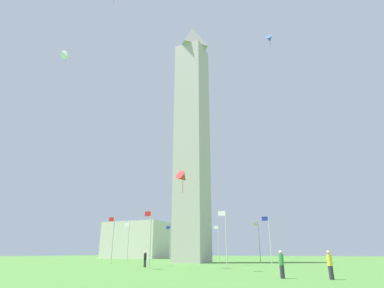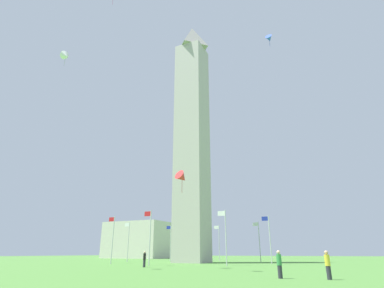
% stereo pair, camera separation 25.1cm
% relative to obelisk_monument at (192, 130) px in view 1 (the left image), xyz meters
% --- Properties ---
extents(ground_plane, '(260.00, 260.00, 0.00)m').
position_rel_obelisk_monument_xyz_m(ground_plane, '(0.00, 0.00, -23.86)').
color(ground_plane, '#477A33').
extents(obelisk_monument, '(5.25, 5.25, 47.72)m').
position_rel_obelisk_monument_xyz_m(obelisk_monument, '(0.00, 0.00, 0.00)').
color(obelisk_monument, '#B7B2A8').
rests_on(obelisk_monument, ground).
extents(flagpole_n, '(1.12, 0.14, 7.09)m').
position_rel_obelisk_monument_xyz_m(flagpole_n, '(13.25, 0.00, -19.94)').
color(flagpole_n, silver).
rests_on(flagpole_n, ground).
extents(flagpole_ne, '(1.12, 0.14, 7.09)m').
position_rel_obelisk_monument_xyz_m(flagpole_ne, '(9.39, 9.32, -19.94)').
color(flagpole_ne, silver).
rests_on(flagpole_ne, ground).
extents(flagpole_e, '(1.12, 0.14, 7.09)m').
position_rel_obelisk_monument_xyz_m(flagpole_e, '(0.07, 13.18, -19.94)').
color(flagpole_e, silver).
rests_on(flagpole_e, ground).
extents(flagpole_se, '(1.12, 0.14, 7.09)m').
position_rel_obelisk_monument_xyz_m(flagpole_se, '(-9.25, 9.32, -19.94)').
color(flagpole_se, silver).
rests_on(flagpole_se, ground).
extents(flagpole_s, '(1.12, 0.14, 7.09)m').
position_rel_obelisk_monument_xyz_m(flagpole_s, '(-13.11, 0.00, -19.94)').
color(flagpole_s, silver).
rests_on(flagpole_s, ground).
extents(flagpole_sw, '(1.12, 0.14, 7.09)m').
position_rel_obelisk_monument_xyz_m(flagpole_sw, '(-9.25, -9.32, -19.94)').
color(flagpole_sw, silver).
rests_on(flagpole_sw, ground).
extents(flagpole_w, '(1.12, 0.14, 7.09)m').
position_rel_obelisk_monument_xyz_m(flagpole_w, '(0.07, -13.18, -19.94)').
color(flagpole_w, silver).
rests_on(flagpole_w, ground).
extents(flagpole_nw, '(1.12, 0.14, 7.09)m').
position_rel_obelisk_monument_xyz_m(flagpole_nw, '(9.39, -9.32, -19.94)').
color(flagpole_nw, silver).
rests_on(flagpole_nw, ground).
extents(person_black_shirt, '(0.32, 0.32, 1.77)m').
position_rel_obelisk_monument_xyz_m(person_black_shirt, '(-2.00, 17.29, -22.98)').
color(person_black_shirt, '#2D2D38').
rests_on(person_black_shirt, ground).
extents(person_yellow_shirt, '(0.32, 0.32, 1.73)m').
position_rel_obelisk_monument_xyz_m(person_yellow_shirt, '(-22.20, 27.07, -23.00)').
color(person_yellow_shirt, '#2D2D38').
rests_on(person_yellow_shirt, ground).
extents(person_green_shirt, '(0.32, 0.32, 1.74)m').
position_rel_obelisk_monument_xyz_m(person_green_shirt, '(-19.26, 27.40, -22.99)').
color(person_green_shirt, '#2D2D38').
rests_on(person_green_shirt, ground).
extents(kite_white_delta, '(1.60, 1.37, 2.17)m').
position_rel_obelisk_monument_xyz_m(kite_white_delta, '(4.64, 27.01, 0.79)').
color(kite_white_delta, white).
extents(kite_blue_delta, '(1.08, 1.32, 2.05)m').
position_rel_obelisk_monument_xyz_m(kite_blue_delta, '(-17.29, 8.39, 9.29)').
color(kite_blue_delta, blue).
extents(kite_red_delta, '(1.73, 1.96, 2.65)m').
position_rel_obelisk_monument_xyz_m(kite_red_delta, '(-7.04, 17.74, -13.85)').
color(kite_red_delta, red).
extents(distant_building, '(18.75, 14.86, 10.54)m').
position_rel_obelisk_monument_xyz_m(distant_building, '(34.04, -34.56, -18.59)').
color(distant_building, beige).
rests_on(distant_building, ground).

